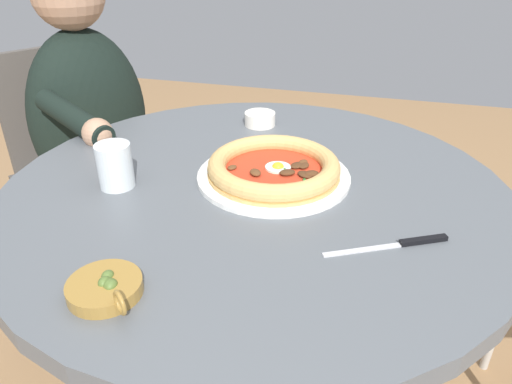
{
  "coord_description": "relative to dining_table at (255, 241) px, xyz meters",
  "views": [
    {
      "loc": [
        0.77,
        0.21,
        1.19
      ],
      "look_at": [
        0.02,
        0.01,
        0.75
      ],
      "focal_mm": 33.46,
      "sensor_mm": 36.0,
      "label": 1
    }
  ],
  "objects": [
    {
      "name": "dining_table",
      "position": [
        0.0,
        0.0,
        0.0
      ],
      "size": [
        0.96,
        0.96,
        0.76
      ],
      "color": "#565B60",
      "rests_on": "ground"
    },
    {
      "name": "pizza_on_plate",
      "position": [
        -0.03,
        0.03,
        0.15
      ],
      "size": [
        0.3,
        0.3,
        0.05
      ],
      "color": "white",
      "rests_on": "dining_table"
    },
    {
      "name": "water_glass",
      "position": [
        0.07,
        -0.25,
        0.17
      ],
      "size": [
        0.07,
        0.07,
        0.08
      ],
      "color": "silver",
      "rests_on": "dining_table"
    },
    {
      "name": "steak_knife",
      "position": [
        0.13,
        0.27,
        0.14
      ],
      "size": [
        0.1,
        0.19,
        0.01
      ],
      "color": "silver",
      "rests_on": "dining_table"
    },
    {
      "name": "ramekin_capers",
      "position": [
        -0.3,
        -0.07,
        0.15
      ],
      "size": [
        0.08,
        0.08,
        0.03
      ],
      "color": "white",
      "rests_on": "dining_table"
    },
    {
      "name": "olive_pan",
      "position": [
        0.35,
        -0.11,
        0.14
      ],
      "size": [
        0.1,
        0.11,
        0.04
      ],
      "color": "olive",
      "rests_on": "dining_table"
    },
    {
      "name": "diner_person",
      "position": [
        -0.37,
        -0.6,
        -0.13
      ],
      "size": [
        0.52,
        0.45,
        1.13
      ],
      "color": "#282833",
      "rests_on": "ground"
    },
    {
      "name": "cafe_chair_diner",
      "position": [
        -0.44,
        -0.71,
        -0.09
      ],
      "size": [
        0.54,
        0.54,
        0.87
      ],
      "color": "#504A45",
      "rests_on": "ground"
    }
  ]
}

